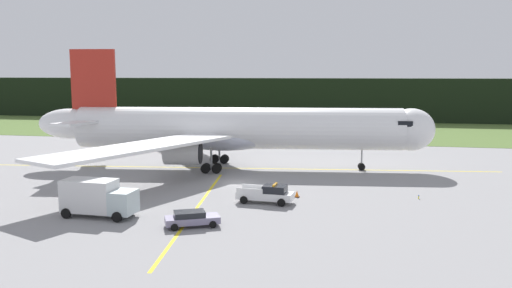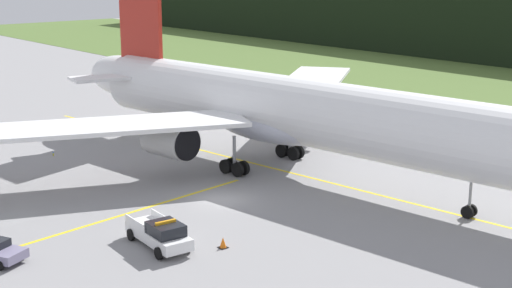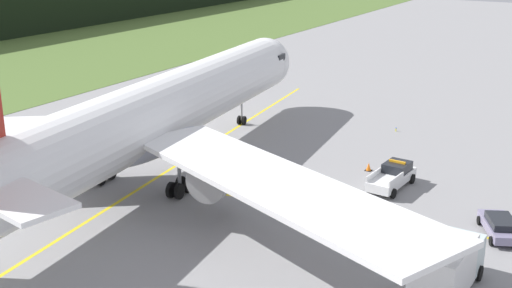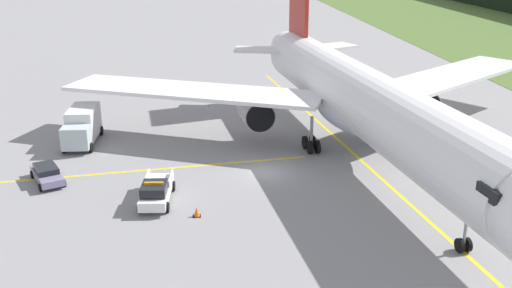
{
  "view_description": "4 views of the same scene",
  "coord_description": "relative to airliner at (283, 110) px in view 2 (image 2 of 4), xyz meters",
  "views": [
    {
      "loc": [
        13.28,
        -56.32,
        12.57
      ],
      "look_at": [
        0.72,
        7.39,
        3.51
      ],
      "focal_mm": 35.96,
      "sensor_mm": 36.0,
      "label": 1
    },
    {
      "loc": [
        41.07,
        -31.18,
        17.14
      ],
      "look_at": [
        2.12,
        1.65,
        4.39
      ],
      "focal_mm": 51.49,
      "sensor_mm": 36.0,
      "label": 2
    },
    {
      "loc": [
        -41.02,
        -22.55,
        18.74
      ],
      "look_at": [
        2.1,
        2.14,
        2.61
      ],
      "focal_mm": 45.45,
      "sensor_mm": 36.0,
      "label": 3
    },
    {
      "loc": [
        43.43,
        -5.31,
        18.06
      ],
      "look_at": [
        4.32,
        -1.06,
        4.03
      ],
      "focal_mm": 40.06,
      "sensor_mm": 36.0,
      "label": 4
    }
  ],
  "objects": [
    {
      "name": "airliner",
      "position": [
        0.0,
        0.0,
        0.0
      ],
      "size": [
        52.46,
        50.92,
        15.63
      ],
      "color": "white",
      "rests_on": "ground"
    },
    {
      "name": "ops_pickup_truck",
      "position": [
        7.69,
        -17.14,
        -4.29
      ],
      "size": [
        5.61,
        2.56,
        1.94
      ],
      "color": "white",
      "rests_on": "ground"
    },
    {
      "name": "apron_cone",
      "position": [
        10.26,
        -14.25,
        -4.85
      ],
      "size": [
        0.55,
        0.55,
        0.69
      ],
      "color": "black",
      "rests_on": "ground"
    },
    {
      "name": "taxiway_centerline_spur",
      "position": [
        1.54,
        -20.3,
        -5.19
      ],
      "size": [
        4.04,
        31.46,
        0.01
      ],
      "primitive_type": "cube",
      "rotation": [
        0.0,
        0.0,
        1.69
      ],
      "color": "yellow",
      "rests_on": "ground"
    },
    {
      "name": "ground",
      "position": [
        2.74,
        -8.7,
        -5.19
      ],
      "size": [
        320.0,
        320.0,
        0.0
      ],
      "primitive_type": "plane",
      "color": "gray"
    },
    {
      "name": "taxiway_centerline_main",
      "position": [
        0.87,
        0.1,
        -5.19
      ],
      "size": [
        67.18,
        8.3,
        0.01
      ],
      "primitive_type": "cube",
      "rotation": [
        0.0,
        0.0,
        0.12
      ],
      "color": "yellow",
      "rests_on": "ground"
    },
    {
      "name": "taxiway_edge_light_west",
      "position": [
        -16.95,
        -12.64,
        -4.98
      ],
      "size": [
        0.12,
        0.12,
        0.38
      ],
      "color": "yellow",
      "rests_on": "ground"
    }
  ]
}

